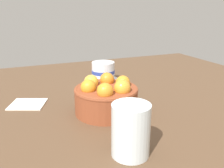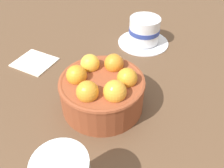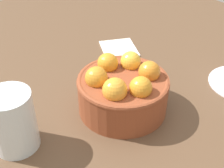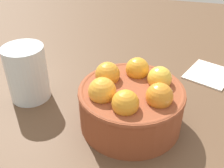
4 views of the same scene
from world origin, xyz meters
The scene contains 4 objects.
ground_plane centered at (0.00, 0.00, -2.11)cm, with size 134.64×117.79×4.22cm, color brown.
terracotta_bowl centered at (-0.01, 0.03, 4.16)cm, with size 15.80×15.80×9.25cm.
coffee_cup centered at (-8.22, -24.16, 3.21)cm, with size 13.49×13.49×7.16cm.
folded_napkin centered at (18.06, -12.69, 0.30)cm, with size 9.04×8.01×0.60cm, color white.
Camera 2 is at (-4.65, 32.31, 33.94)cm, focal length 38.12 mm.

